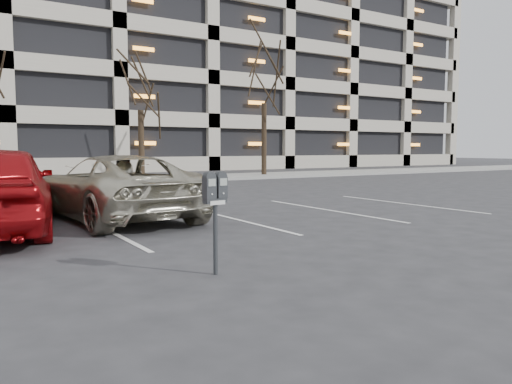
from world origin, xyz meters
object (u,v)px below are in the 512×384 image
object	(u,v)px
tree_c	(140,67)
tree_d	(264,58)
suv_silver	(116,187)
parking_meter	(215,198)

from	to	relation	value
tree_c	tree_d	world-z (taller)	tree_d
tree_c	suv_silver	bearing A→B (deg)	-111.11
suv_silver	tree_c	bearing A→B (deg)	-115.90
tree_c	parking_meter	distance (m)	19.21
tree_d	parking_meter	world-z (taller)	tree_d
suv_silver	tree_d	bearing A→B (deg)	-138.22
parking_meter	suv_silver	distance (m)	5.48
tree_c	suv_silver	size ratio (longest dim) A/B	1.43
tree_c	suv_silver	world-z (taller)	tree_c
tree_d	parking_meter	distance (m)	22.38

